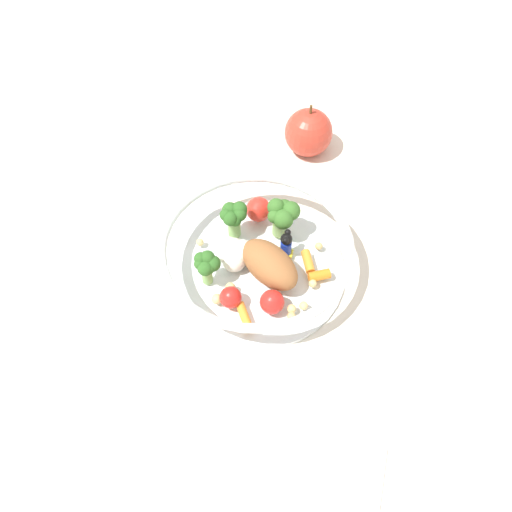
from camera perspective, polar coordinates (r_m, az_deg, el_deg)
ground_plane at (r=0.64m, az=-0.15°, el=-2.32°), size 2.40×2.40×0.00m
food_container at (r=0.62m, az=-0.03°, el=0.16°), size 0.22×0.22×0.06m
loose_apple at (r=0.76m, az=5.45°, el=12.61°), size 0.07×0.07×0.08m
folded_napkin at (r=0.55m, az=4.44°, el=-22.27°), size 0.18×0.16×0.01m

